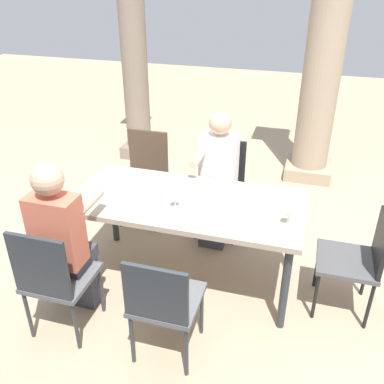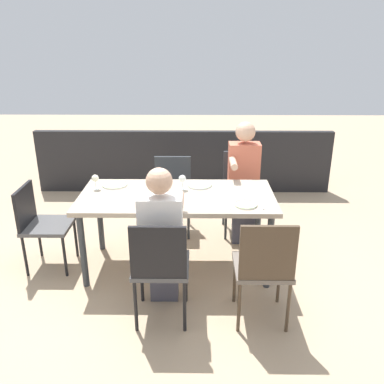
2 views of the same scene
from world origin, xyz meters
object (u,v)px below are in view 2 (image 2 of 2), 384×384
at_px(chair_west_south, 241,188).
at_px(chair_head_east, 40,221).
at_px(wine_glass_3, 95,179).
at_px(dining_table, 177,202).
at_px(chair_mid_north, 160,264).
at_px(plate_3, 115,185).
at_px(plate_0, 246,205).
at_px(plate_1, 199,185).
at_px(wine_glass_1, 182,179).
at_px(chair_west_north, 264,265).
at_px(chair_mid_south, 172,189).
at_px(diner_man_white, 244,178).
at_px(diner_woman_green, 162,236).
at_px(plate_2, 155,203).

distance_m(chair_west_south, chair_head_east, 2.21).
bearing_deg(wine_glass_3, dining_table, 169.82).
height_order(chair_mid_north, plate_3, chair_mid_north).
xyz_separation_m(dining_table, plate_0, (-0.62, 0.25, 0.08)).
distance_m(plate_1, wine_glass_1, 0.22).
relative_size(dining_table, chair_mid_north, 2.00).
height_order(chair_west_north, wine_glass_1, chair_west_north).
bearing_deg(wine_glass_3, plate_1, -174.41).
xyz_separation_m(chair_mid_north, plate_3, (0.54, -1.09, 0.24)).
bearing_deg(chair_mid_south, wine_glass_1, 101.38).
distance_m(plate_0, wine_glass_3, 1.47).
distance_m(dining_table, diner_man_white, 0.97).
bearing_deg(plate_0, chair_mid_south, -56.94).
height_order(plate_0, plate_3, same).
relative_size(dining_table, wine_glass_1, 12.52).
bearing_deg(diner_woman_green, chair_mid_north, 89.09).
bearing_deg(wine_glass_3, chair_west_north, 146.54).
relative_size(chair_west_north, wine_glass_1, 6.34).
xyz_separation_m(chair_west_north, chair_west_south, (0.00, -1.70, -0.01)).
height_order(diner_man_white, plate_1, diner_man_white).
relative_size(chair_mid_south, plate_1, 3.52).
bearing_deg(chair_west_north, diner_woman_green, -13.69).
xyz_separation_m(chair_west_north, wine_glass_1, (0.66, -0.99, 0.34)).
bearing_deg(plate_1, chair_mid_south, -63.00).
distance_m(chair_west_south, plate_2, 1.43).
bearing_deg(chair_west_south, chair_mid_south, 0.51).
bearing_deg(plate_1, diner_woman_green, 71.26).
xyz_separation_m(chair_west_south, plate_1, (0.49, 0.61, 0.26)).
height_order(chair_mid_south, chair_head_east, chair_mid_south).
relative_size(chair_mid_south, diner_man_white, 0.65).
bearing_deg(wine_glass_1, chair_west_south, -132.80).
height_order(chair_west_north, chair_mid_north, chair_west_north).
bearing_deg(wine_glass_3, plate_0, 164.46).
height_order(wine_glass_1, wine_glass_3, same).
bearing_deg(plate_2, wine_glass_1, -122.17).
height_order(plate_0, plate_1, same).
relative_size(plate_1, wine_glass_1, 1.67).
bearing_deg(plate_2, plate_0, 178.54).
relative_size(diner_woman_green, plate_2, 4.93).
relative_size(chair_mid_north, diner_woman_green, 0.72).
height_order(diner_woman_green, wine_glass_3, diner_woman_green).
height_order(plate_0, plate_2, same).
relative_size(chair_mid_north, wine_glass_1, 6.27).
bearing_deg(plate_3, chair_head_east, 19.08).
xyz_separation_m(plate_0, plate_2, (0.81, -0.02, -0.00)).
relative_size(chair_west_north, chair_mid_north, 1.01).
xyz_separation_m(diner_man_white, plate_0, (0.08, 0.92, 0.07)).
distance_m(diner_man_white, wine_glass_3, 1.60).
distance_m(diner_man_white, plate_0, 0.92).
bearing_deg(chair_mid_south, chair_mid_north, 90.00).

